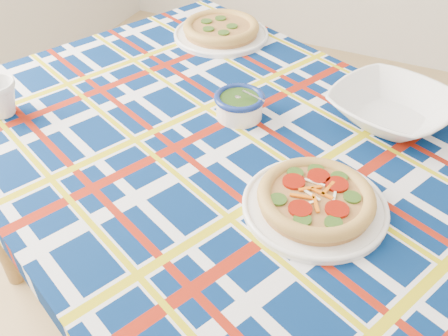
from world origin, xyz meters
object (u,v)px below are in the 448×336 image
at_px(main_focaccia_plate, 316,198).
at_px(serving_bowl, 392,108).
at_px(dining_table, 257,190).
at_px(pesto_bowl, 239,104).

relative_size(main_focaccia_plate, serving_bowl, 1.04).
xyz_separation_m(dining_table, main_focaccia_plate, (0.16, -0.09, 0.11)).
xyz_separation_m(dining_table, pesto_bowl, (-0.12, 0.16, 0.12)).
bearing_deg(serving_bowl, pesto_bowl, -157.47).
relative_size(dining_table, main_focaccia_plate, 6.35).
bearing_deg(dining_table, pesto_bowl, 151.06).
height_order(pesto_bowl, serving_bowl, pesto_bowl).
relative_size(pesto_bowl, serving_bowl, 0.44).
distance_m(pesto_bowl, serving_bowl, 0.39).
bearing_deg(main_focaccia_plate, serving_bowl, 78.99).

